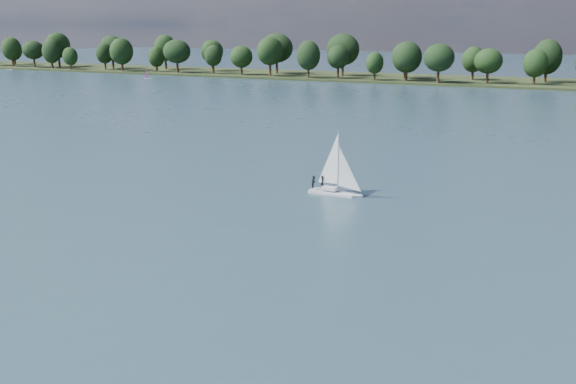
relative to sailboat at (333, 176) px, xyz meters
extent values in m
plane|color=#233342|center=(-3.00, 50.08, -2.21)|extent=(700.00, 700.00, 0.00)
cube|color=black|center=(-3.00, 162.08, -2.21)|extent=(660.00, 40.00, 1.50)
cube|color=silver|center=(0.10, 0.01, -2.21)|extent=(6.03, 1.80, 0.71)
cube|color=silver|center=(0.10, 0.01, -1.50)|extent=(1.79, 1.10, 0.44)
cylinder|color=#ACADB3|center=(0.10, 0.01, 1.81)|extent=(0.11, 0.11, 7.06)
imported|color=black|center=(-1.37, 0.18, -0.90)|extent=(0.47, 0.62, 1.52)
imported|color=black|center=(-2.27, -0.25, -0.90)|extent=(0.69, 0.83, 1.52)
cube|color=white|center=(-120.45, 126.92, -2.21)|extent=(2.53, 2.22, 0.39)
cylinder|color=silver|center=(-120.45, 126.92, -0.25)|extent=(0.07, 0.07, 3.48)
cube|color=slate|center=(-203.78, 140.46, -2.21)|extent=(4.19, 2.41, 0.50)
camera|label=1|loc=(25.55, -68.66, 17.21)|focal=40.00mm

